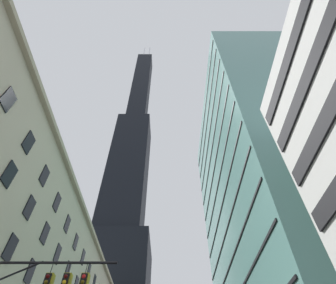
% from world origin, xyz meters
% --- Properties ---
extents(dark_skyscraper, '(23.80, 23.80, 226.79)m').
position_xyz_m(dark_skyscraper, '(-15.19, 79.49, 67.27)').
color(dark_skyscraper, black).
rests_on(dark_skyscraper, ground).
extents(glass_office_midrise, '(18.82, 33.45, 51.32)m').
position_xyz_m(glass_office_midrise, '(20.35, 24.02, 25.66)').
color(glass_office_midrise, slate).
rests_on(glass_office_midrise, ground).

